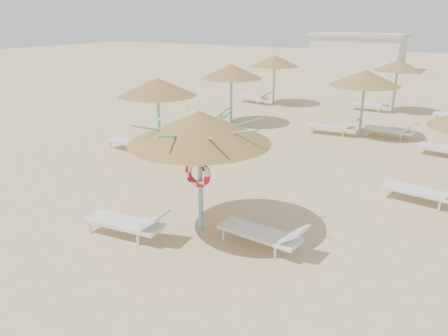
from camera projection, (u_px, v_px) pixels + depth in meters
The scene contains 6 objects.
ground at pixel (219, 234), 10.02m from camera, with size 120.00×120.00×0.00m, color #D5AC81.
main_palapa at pixel (199, 128), 9.41m from camera, with size 3.14×3.14×2.82m.
lounger_main_a at pixel (129, 222), 9.77m from camera, with size 2.06×0.80×0.73m.
lounger_main_b at pixel (265, 233), 9.29m from camera, with size 2.03×0.78×0.72m.
palapa_field at pixel (368, 81), 17.09m from camera, with size 19.29×14.48×2.71m.
service_hut at pixel (358, 51), 40.82m from camera, with size 8.40×4.40×3.25m.
Camera 1 is at (4.67, -7.66, 4.71)m, focal length 35.00 mm.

